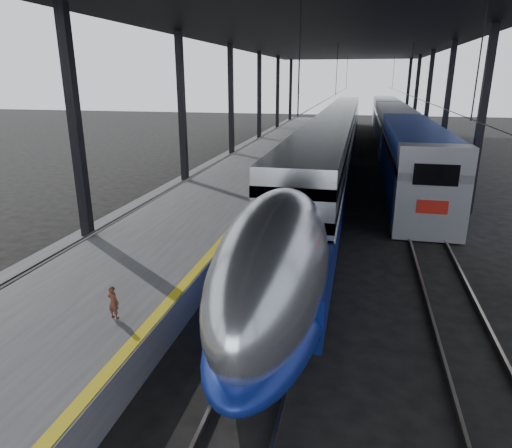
% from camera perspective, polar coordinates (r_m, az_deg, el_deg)
% --- Properties ---
extents(ground, '(160.00, 160.00, 0.00)m').
position_cam_1_polar(ground, '(12.15, -8.65, -15.50)').
color(ground, black).
rests_on(ground, ground).
extents(platform, '(6.00, 80.00, 1.00)m').
position_cam_1_polar(platform, '(30.93, -1.41, 6.37)').
color(platform, '#4C4C4F').
rests_on(platform, ground).
extents(yellow_strip, '(0.30, 80.00, 0.01)m').
position_cam_1_polar(yellow_strip, '(30.28, 3.77, 7.06)').
color(yellow_strip, gold).
rests_on(yellow_strip, platform).
extents(rails, '(6.52, 80.00, 0.16)m').
position_cam_1_polar(rails, '(30.11, 13.58, 4.74)').
color(rails, slate).
rests_on(rails, ground).
extents(canopy, '(18.00, 75.00, 9.47)m').
position_cam_1_polar(canopy, '(29.56, 9.50, 22.41)').
color(canopy, black).
rests_on(canopy, ground).
extents(tgv_train, '(2.79, 65.20, 4.00)m').
position_cam_1_polar(tgv_train, '(38.41, 9.95, 10.43)').
color(tgv_train, '#ACAFB3').
rests_on(tgv_train, ground).
extents(second_train, '(2.93, 56.05, 4.03)m').
position_cam_1_polar(second_train, '(46.75, 16.81, 11.44)').
color(second_train, navy).
rests_on(second_train, ground).
extents(child, '(0.35, 0.27, 0.85)m').
position_cam_1_polar(child, '(11.78, -17.41, -9.32)').
color(child, '#522A1B').
rests_on(child, platform).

